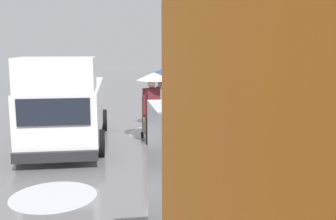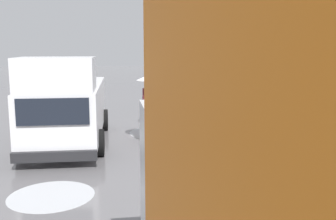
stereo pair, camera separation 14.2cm
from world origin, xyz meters
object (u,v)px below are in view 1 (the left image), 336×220
hand_dolly_boxes (152,119)px  shopping_cart_vendor (172,121)px  pedestrian_black_side (163,84)px  street_lamp (318,64)px  cargo_van_parked_right (66,105)px  pedestrian_white_side (196,87)px  pedestrian_pink_side (153,91)px

hand_dolly_boxes → shopping_cart_vendor: bearing=178.9°
pedestrian_black_side → street_lamp: (-3.86, 3.24, 0.79)m
shopping_cart_vendor → street_lamp: 4.52m
street_lamp → cargo_van_parked_right: bearing=-11.8°
pedestrian_white_side → pedestrian_pink_side: bearing=34.0°
cargo_van_parked_right → pedestrian_white_side: (-4.01, -0.79, 0.39)m
hand_dolly_boxes → pedestrian_white_side: bearing=-160.2°
pedestrian_black_side → street_lamp: bearing=140.0°
pedestrian_black_side → pedestrian_white_side: same height
pedestrian_pink_side → street_lamp: (-4.44, 1.22, 0.79)m
cargo_van_parked_right → shopping_cart_vendor: size_ratio=5.28×
pedestrian_black_side → street_lamp: street_lamp is taller
cargo_van_parked_right → shopping_cart_vendor: cargo_van_parked_right is taller
cargo_van_parked_right → hand_dolly_boxes: 2.58m
shopping_cart_vendor → pedestrian_white_side: pedestrian_white_side is taller
pedestrian_white_side → street_lamp: size_ratio=0.56×
pedestrian_black_side → pedestrian_white_side: size_ratio=1.00×
cargo_van_parked_right → street_lamp: bearing=168.2°
hand_dolly_boxes → pedestrian_white_side: size_ratio=0.61×
pedestrian_black_side → cargo_van_parked_right: bearing=30.1°
cargo_van_parked_right → street_lamp: (-6.94, 1.45, 1.19)m
shopping_cart_vendor → hand_dolly_boxes: bearing=-1.1°
hand_dolly_boxes → street_lamp: size_ratio=0.34×
shopping_cart_vendor → pedestrian_pink_side: bearing=35.7°
shopping_cart_vendor → pedestrian_black_side: (0.07, -1.55, 1.02)m
hand_dolly_boxes → pedestrian_pink_side: size_ratio=0.61×
hand_dolly_boxes → pedestrian_white_side: pedestrian_white_side is taller
cargo_van_parked_right → pedestrian_pink_side: cargo_van_parked_right is taller
cargo_van_parked_right → pedestrian_white_side: cargo_van_parked_right is taller
cargo_van_parked_right → street_lamp: size_ratio=1.39×
pedestrian_pink_side → pedestrian_white_side: (-1.51, -1.02, -0.01)m
pedestrian_pink_side → shopping_cart_vendor: bearing=-144.3°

